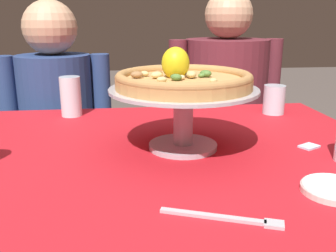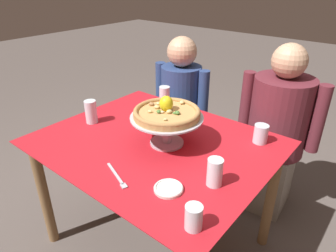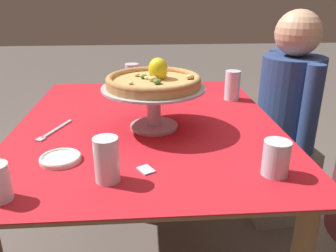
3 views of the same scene
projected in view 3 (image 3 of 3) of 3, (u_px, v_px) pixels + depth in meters
dining_table at (148, 146)px, 1.38m from camera, size 1.21×0.99×0.74m
pizza_stand at (154, 99)px, 1.25m from camera, size 0.37×0.37×0.16m
pizza at (154, 80)px, 1.22m from camera, size 0.34×0.34×0.10m
water_glass_back_right at (276, 160)px, 0.95m from camera, size 0.07×0.07×0.10m
water_glass_side_left at (132, 79)px, 1.73m from camera, size 0.07×0.07×0.14m
water_glass_side_right at (107, 162)px, 0.91m from camera, size 0.07×0.07×0.12m
water_glass_back_left at (232, 87)px, 1.60m from camera, size 0.07×0.07×0.14m
side_plate at (60, 158)px, 1.04m from camera, size 0.12×0.12×0.02m
dinner_fork at (53, 131)px, 1.25m from camera, size 0.20×0.09×0.01m
sugar_packet at (146, 170)px, 0.98m from camera, size 0.06×0.06×0.00m
diner_left at (285, 128)px, 1.82m from camera, size 0.46×0.34×1.13m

